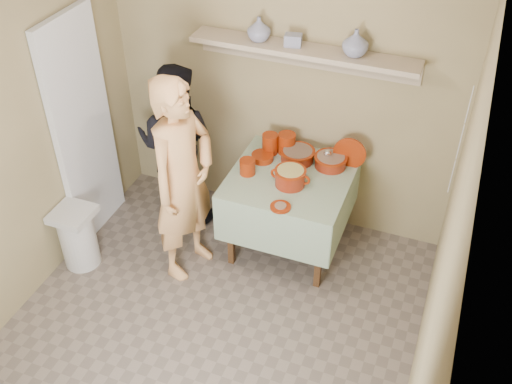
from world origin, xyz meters
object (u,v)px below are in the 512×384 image
at_px(person_helper, 176,144).
at_px(trash_bin, 78,237).
at_px(serving_table, 290,187).
at_px(cazuela_rice, 290,176).
at_px(person_cook, 183,181).

xyz_separation_m(person_helper, trash_bin, (-0.48, -0.94, -0.47)).
xyz_separation_m(serving_table, trash_bin, (-1.58, -0.83, -0.36)).
bearing_deg(trash_bin, cazuela_rice, 24.06).
bearing_deg(person_helper, person_cook, 116.26).
distance_m(person_helper, trash_bin, 1.15).
relative_size(serving_table, cazuela_rice, 2.95).
relative_size(serving_table, trash_bin, 1.74).
xyz_separation_m(person_helper, cazuela_rice, (1.12, -0.22, 0.09)).
distance_m(person_cook, person_helper, 0.74).
bearing_deg(cazuela_rice, person_cook, -151.39).
distance_m(cazuela_rice, trash_bin, 1.85).
distance_m(person_cook, trash_bin, 1.10).
distance_m(person_helper, serving_table, 1.10).
bearing_deg(person_cook, serving_table, -40.50).
height_order(serving_table, cazuela_rice, cazuela_rice).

